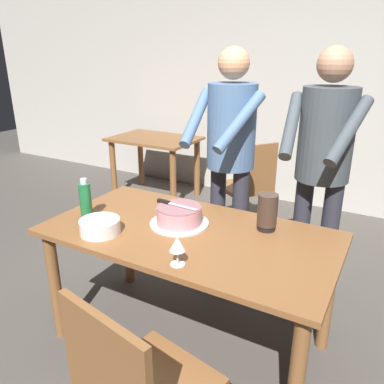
# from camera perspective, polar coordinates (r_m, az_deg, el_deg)

# --- Properties ---
(ground_plane) EXTENTS (14.00, 14.00, 0.00)m
(ground_plane) POSITION_cam_1_polar(r_m,az_deg,el_deg) (2.53, -0.46, -21.36)
(ground_plane) COLOR #4C4742
(back_wall) EXTENTS (10.00, 0.12, 2.70)m
(back_wall) POSITION_cam_1_polar(r_m,az_deg,el_deg) (4.44, 17.60, 15.07)
(back_wall) COLOR #BCB7AD
(back_wall) RESTS_ON ground_plane
(main_dining_table) EXTENTS (1.61, 0.85, 0.75)m
(main_dining_table) POSITION_cam_1_polar(r_m,az_deg,el_deg) (2.16, -0.51, -8.57)
(main_dining_table) COLOR brown
(main_dining_table) RESTS_ON ground_plane
(cake_on_platter) EXTENTS (0.34, 0.34, 0.11)m
(cake_on_platter) POSITION_cam_1_polar(r_m,az_deg,el_deg) (2.17, -1.94, -3.64)
(cake_on_platter) COLOR silver
(cake_on_platter) RESTS_ON main_dining_table
(cake_knife) EXTENTS (0.27, 0.04, 0.02)m
(cake_knife) POSITION_cam_1_polar(r_m,az_deg,el_deg) (2.18, -3.51, -1.67)
(cake_knife) COLOR silver
(cake_knife) RESTS_ON cake_on_platter
(plate_stack) EXTENTS (0.22, 0.22, 0.08)m
(plate_stack) POSITION_cam_1_polar(r_m,az_deg,el_deg) (2.13, -13.70, -5.05)
(plate_stack) COLOR white
(plate_stack) RESTS_ON main_dining_table
(wine_glass_near) EXTENTS (0.08, 0.08, 0.14)m
(wine_glass_near) POSITION_cam_1_polar(r_m,az_deg,el_deg) (1.75, -2.23, -7.97)
(wine_glass_near) COLOR silver
(wine_glass_near) RESTS_ON main_dining_table
(water_bottle) EXTENTS (0.07, 0.07, 0.25)m
(water_bottle) POSITION_cam_1_polar(r_m,az_deg,el_deg) (2.31, -15.74, -1.24)
(water_bottle) COLOR #1E6B38
(water_bottle) RESTS_ON main_dining_table
(hurricane_lamp) EXTENTS (0.11, 0.11, 0.21)m
(hurricane_lamp) POSITION_cam_1_polar(r_m,az_deg,el_deg) (2.12, 11.28, -2.96)
(hurricane_lamp) COLOR black
(hurricane_lamp) RESTS_ON main_dining_table
(person_cutting_cake) EXTENTS (0.46, 0.57, 1.72)m
(person_cutting_cake) POSITION_cam_1_polar(r_m,az_deg,el_deg) (2.55, 5.75, 6.45)
(person_cutting_cake) COLOR #2D2D38
(person_cutting_cake) RESTS_ON ground_plane
(person_standing_beside) EXTENTS (0.47, 0.56, 1.72)m
(person_standing_beside) POSITION_cam_1_polar(r_m,az_deg,el_deg) (2.42, 19.12, 4.63)
(person_standing_beside) COLOR #2D2D38
(person_standing_beside) RESTS_ON ground_plane
(background_table) EXTENTS (1.00, 0.70, 0.74)m
(background_table) POSITION_cam_1_polar(r_m,az_deg,el_deg) (4.56, -5.62, 6.16)
(background_table) COLOR brown
(background_table) RESTS_ON ground_plane
(background_chair_1) EXTENTS (0.61, 0.61, 0.90)m
(background_chair_1) POSITION_cam_1_polar(r_m,az_deg,el_deg) (3.70, 8.41, 1.29)
(background_chair_1) COLOR brown
(background_chair_1) RESTS_ON ground_plane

